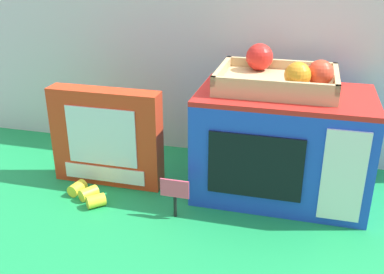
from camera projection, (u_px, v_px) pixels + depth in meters
ground_plane at (197, 191)px, 1.20m from camera, size 1.70×1.70×0.00m
display_back_panel at (220, 61)px, 1.32m from camera, size 1.61×0.03×0.58m
toy_microwave at (282, 145)px, 1.14m from camera, size 0.42×0.26×0.28m
food_groups_crate at (279, 77)px, 1.10m from camera, size 0.29×0.22×0.10m
cookie_set_box at (106, 137)px, 1.19m from camera, size 0.30×0.06×0.26m
price_sign at (175, 192)px, 1.06m from camera, size 0.07×0.01×0.10m
loose_toy_banana at (87, 194)px, 1.15m from camera, size 0.12×0.10×0.03m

